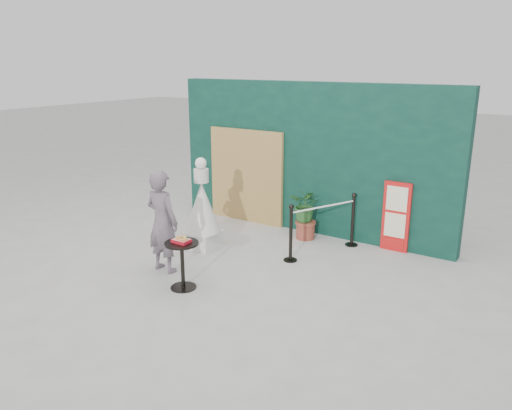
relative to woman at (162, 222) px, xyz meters
name	(u,v)px	position (x,y,z in m)	size (l,w,h in m)	color
ground	(214,283)	(1.02, 0.04, -0.86)	(60.00, 60.00, 0.00)	#ADAAA5
back_wall	(309,158)	(1.02, 3.19, 0.64)	(6.00, 0.30, 3.00)	black
bamboo_fence	(246,176)	(-0.38, 2.98, 0.14)	(1.80, 0.08, 2.00)	tan
woman	(162,222)	(0.00, 0.00, 0.00)	(0.62, 0.41, 1.71)	slate
menu_board	(396,217)	(2.92, 3.00, -0.21)	(0.50, 0.07, 1.30)	red
statue	(202,211)	(-0.15, 1.21, -0.16)	(0.67, 0.67, 1.71)	beige
cafe_table	(182,258)	(0.72, -0.35, -0.36)	(0.52, 0.52, 0.75)	black
food_basket	(182,240)	(0.72, -0.35, -0.07)	(0.26, 0.19, 0.11)	red
planter	(306,210)	(1.24, 2.67, -0.26)	(0.60, 0.52, 1.02)	#963C31
stanchion_barrier	(323,227)	(1.86, 2.17, -0.36)	(0.84, 1.54, 1.03)	black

